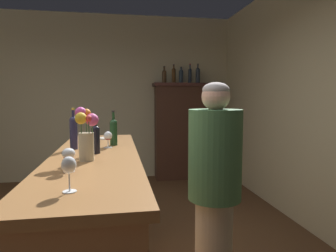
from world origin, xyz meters
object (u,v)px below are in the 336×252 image
flower_arrangement (86,132)px  wine_bottle_syrah (96,138)px  wine_bottle_merlot (74,131)px  display_bottle_left (164,76)px  wine_glass_rear (69,166)px  wine_glass_front (69,155)px  display_cabinet (181,129)px  display_bottle_midright (190,75)px  bartender (214,188)px  cheese_plate (106,138)px  wine_glass_mid (108,137)px  display_bottle_center (181,76)px  wine_bottle_rose (114,131)px  display_bottle_midleft (174,75)px  display_bottle_right (198,75)px  bar_counter (97,223)px

flower_arrangement → wine_bottle_syrah: bearing=80.5°
wine_bottle_merlot → flower_arrangement: flower_arrangement is taller
display_bottle_left → wine_glass_rear: bearing=-105.1°
wine_glass_front → display_cabinet: bearing=68.1°
display_bottle_midright → bartender: 3.59m
cheese_plate → display_bottle_midright: display_bottle_midright is taller
display_cabinet → wine_bottle_syrah: 3.28m
wine_glass_mid → display_bottle_center: 3.09m
display_cabinet → wine_glass_rear: 4.17m
wine_bottle_merlot → wine_glass_front: bearing=-84.4°
display_cabinet → wine_glass_front: display_cabinet is taller
wine_glass_mid → wine_glass_rear: bearing=-96.7°
flower_arrangement → display_bottle_midright: (1.52, 3.25, 0.64)m
wine_bottle_syrah → wine_glass_front: size_ratio=1.99×
display_cabinet → wine_glass_rear: display_cabinet is taller
wine_bottle_rose → display_bottle_midleft: (1.05, 2.61, 0.70)m
display_bottle_right → bartender: 3.62m
wine_glass_mid → cheese_plate: (-0.03, 0.56, -0.09)m
bartender → display_bottle_right: bearing=-119.9°
display_cabinet → bartender: (-0.50, -3.38, -0.04)m
wine_bottle_merlot → display_bottle_left: display_bottle_left is taller
display_bottle_center → bartender: display_bottle_center is taller
wine_glass_mid → wine_glass_rear: size_ratio=0.85×
wine_bottle_rose → display_bottle_midleft: size_ratio=0.95×
flower_arrangement → bartender: (0.86, -0.13, -0.39)m
bar_counter → display_cabinet: (1.32, 3.05, 0.37)m
wine_bottle_rose → display_bottle_left: size_ratio=1.06×
display_bottle_left → display_bottle_center: display_bottle_left is taller
wine_bottle_merlot → wine_glass_mid: (0.28, 0.03, -0.06)m
display_bottle_midleft → display_bottle_center: 0.13m
wine_bottle_syrah → cheese_plate: (0.05, 0.81, -0.11)m
wine_bottle_rose → wine_glass_mid: (-0.05, -0.13, -0.04)m
wine_bottle_rose → wine_glass_rear: size_ratio=1.91×
display_bottle_center → bartender: 3.56m
display_bottle_left → bartender: 3.53m
cheese_plate → display_bottle_left: (0.95, 2.18, 0.81)m
wine_glass_mid → display_bottle_right: (1.53, 2.74, 0.74)m
wine_bottle_rose → wine_glass_front: size_ratio=2.23×
display_bottle_midright → display_cabinet: bearing=180.0°
flower_arrangement → display_bottle_midleft: bearing=69.4°
wine_bottle_rose → display_cabinet: bearing=65.6°
display_cabinet → wine_glass_mid: display_cabinet is taller
display_cabinet → display_bottle_midleft: 0.99m
cheese_plate → display_bottle_midleft: display_bottle_midleft is taller
wine_bottle_syrah → flower_arrangement: bearing=-99.5°
wine_glass_mid → display_bottle_left: 2.98m
wine_bottle_merlot → bar_counter: bearing=-56.0°
display_bottle_center → bartender: bearing=-98.3°
wine_bottle_merlot → bartender: bartender is taller
cheese_plate → display_bottle_center: 2.64m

